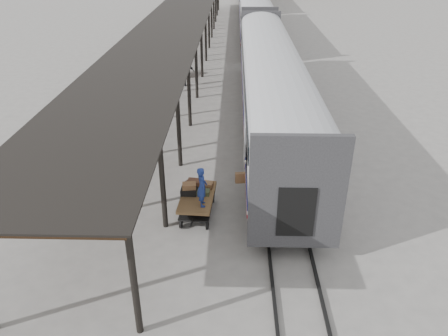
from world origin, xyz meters
TOP-DOWN VIEW (x-y plane):
  - ground at (0.00, 0.00)m, footprint 160.00×160.00m
  - train at (3.19, 33.79)m, footprint 3.45×76.01m
  - canopy at (-3.40, 24.00)m, footprint 4.90×64.30m
  - rails at (3.20, 34.00)m, footprint 1.54×150.00m
  - baggage_cart at (-0.19, -1.16)m, footprint 1.41×2.48m
  - suitcase_stack at (-0.31, -0.80)m, footprint 1.26×1.04m
  - luggage_tug at (-3.23, 18.01)m, footprint 1.14×1.49m
  - porter at (0.06, -1.81)m, footprint 0.46×0.62m
  - pedestrian at (-2.28, 15.67)m, footprint 1.24×0.85m

SIDE VIEW (x-z plane):
  - ground at x=0.00m, z-range 0.00..0.00m
  - rails at x=3.20m, z-range 0.00..0.12m
  - luggage_tug at x=-3.23m, z-range -0.05..1.12m
  - baggage_cart at x=-0.19m, z-range 0.22..1.08m
  - pedestrian at x=-2.28m, z-range 0.00..1.95m
  - suitcase_stack at x=-0.31m, z-range 0.81..1.26m
  - porter at x=0.06m, z-range 0.86..2.42m
  - train at x=3.19m, z-range 0.69..4.70m
  - canopy at x=-3.40m, z-range 1.93..6.08m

